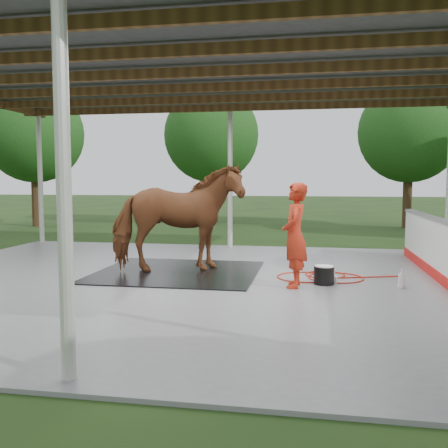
# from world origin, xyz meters

# --- Properties ---
(ground) EXTENTS (100.00, 100.00, 0.00)m
(ground) POSITION_xyz_m (0.00, 0.00, 0.00)
(ground) COLOR #1E3814
(concrete_slab) EXTENTS (12.00, 10.00, 0.05)m
(concrete_slab) POSITION_xyz_m (0.00, 0.00, 0.03)
(concrete_slab) COLOR slate
(concrete_slab) RESTS_ON ground
(pavilion_structure) EXTENTS (12.60, 10.60, 4.05)m
(pavilion_structure) POSITION_xyz_m (0.00, -0.00, 3.97)
(pavilion_structure) COLOR beige
(pavilion_structure) RESTS_ON ground
(tree_belt) EXTENTS (28.00, 28.00, 5.80)m
(tree_belt) POSITION_xyz_m (0.30, 0.90, 3.79)
(tree_belt) COLOR #382314
(tree_belt) RESTS_ON ground
(rubber_mat) EXTENTS (3.20, 3.00, 0.02)m
(rubber_mat) POSITION_xyz_m (-0.42, 0.72, 0.06)
(rubber_mat) COLOR black
(rubber_mat) RESTS_ON concrete_slab
(horse) EXTENTS (2.82, 2.03, 2.17)m
(horse) POSITION_xyz_m (-0.42, 0.72, 1.16)
(horse) COLOR brown
(horse) RESTS_ON rubber_mat
(handler) EXTENTS (0.44, 0.67, 1.82)m
(handler) POSITION_xyz_m (1.95, -0.26, 0.96)
(handler) COLOR #AB2512
(handler) RESTS_ON concrete_slab
(wash_bucket) EXTENTS (0.36, 0.36, 0.33)m
(wash_bucket) POSITION_xyz_m (2.47, 0.07, 0.22)
(wash_bucket) COLOR black
(wash_bucket) RESTS_ON concrete_slab
(soap_bottle_a) EXTENTS (0.14, 0.14, 0.34)m
(soap_bottle_a) POSITION_xyz_m (3.78, -0.03, 0.22)
(soap_bottle_a) COLOR silver
(soap_bottle_a) RESTS_ON concrete_slab
(soap_bottle_b) EXTENTS (0.12, 0.12, 0.21)m
(soap_bottle_b) POSITION_xyz_m (2.66, 0.14, 0.15)
(soap_bottle_b) COLOR #338CD8
(soap_bottle_b) RESTS_ON concrete_slab
(hose_coil) EXTENTS (2.38, 1.23, 0.02)m
(hose_coil) POSITION_xyz_m (2.44, 0.70, 0.06)
(hose_coil) COLOR red
(hose_coil) RESTS_ON concrete_slab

